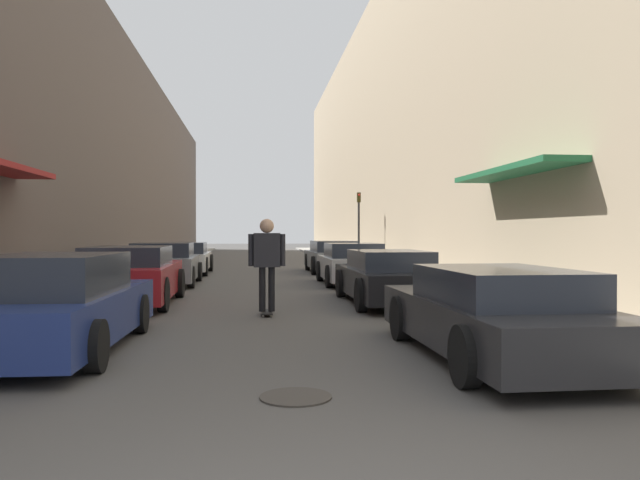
# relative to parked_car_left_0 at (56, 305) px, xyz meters

# --- Properties ---
(ground) EXTENTS (128.34, 128.34, 0.00)m
(ground) POSITION_rel_parked_car_left_0_xyz_m (2.84, 17.26, -0.63)
(ground) COLOR #4C4947
(curb_strip_left) EXTENTS (1.80, 58.34, 0.12)m
(curb_strip_left) POSITION_rel_parked_car_left_0_xyz_m (-1.97, 23.10, -0.57)
(curb_strip_left) COLOR #A3A099
(curb_strip_left) RESTS_ON ground
(curb_strip_right) EXTENTS (1.80, 58.34, 0.12)m
(curb_strip_right) POSITION_rel_parked_car_left_0_xyz_m (7.65, 23.10, -0.57)
(curb_strip_right) COLOR #A3A099
(curb_strip_right) RESTS_ON ground
(building_row_left) EXTENTS (4.90, 58.34, 10.28)m
(building_row_left) POSITION_rel_parked_car_left_0_xyz_m (-4.87, 23.09, 4.51)
(building_row_left) COLOR #564C47
(building_row_left) RESTS_ON ground
(building_row_right) EXTENTS (4.90, 58.34, 13.47)m
(building_row_right) POSITION_rel_parked_car_left_0_xyz_m (10.55, 23.09, 6.11)
(building_row_right) COLOR tan
(building_row_right) RESTS_ON ground
(parked_car_left_0) EXTENTS (1.88, 4.58, 1.31)m
(parked_car_left_0) POSITION_rel_parked_car_left_0_xyz_m (0.00, 0.00, 0.00)
(parked_car_left_0) COLOR navy
(parked_car_left_0) RESTS_ON ground
(parked_car_left_1) EXTENTS (2.00, 4.63, 1.29)m
(parked_car_left_1) POSITION_rel_parked_car_left_0_xyz_m (-0.08, 5.46, 0.02)
(parked_car_left_1) COLOR maroon
(parked_car_left_1) RESTS_ON ground
(parked_car_left_2) EXTENTS (2.05, 4.10, 1.29)m
(parked_car_left_2) POSITION_rel_parked_car_left_0_xyz_m (-0.08, 10.73, 0.00)
(parked_car_left_2) COLOR gray
(parked_car_left_2) RESTS_ON ground
(parked_car_left_3) EXTENTS (1.86, 4.67, 1.22)m
(parked_car_left_3) POSITION_rel_parked_car_left_0_xyz_m (0.03, 15.83, -0.02)
(parked_car_left_3) COLOR silver
(parked_car_left_3) RESTS_ON ground
(parked_car_right_0) EXTENTS (1.90, 4.64, 1.16)m
(parked_car_right_0) POSITION_rel_parked_car_left_0_xyz_m (5.65, -1.10, -0.05)
(parked_car_right_0) COLOR #232326
(parked_car_right_0) RESTS_ON ground
(parked_car_right_1) EXTENTS (1.86, 4.72, 1.20)m
(parked_car_right_1) POSITION_rel_parked_car_left_0_xyz_m (5.61, 5.08, -0.03)
(parked_car_right_1) COLOR black
(parked_car_right_1) RESTS_ON ground
(parked_car_right_2) EXTENTS (1.90, 4.09, 1.27)m
(parked_car_right_2) POSITION_rel_parked_car_left_0_xyz_m (5.66, 10.36, -0.00)
(parked_car_right_2) COLOR #B7B7BC
(parked_car_right_2) RESTS_ON ground
(parked_car_right_3) EXTENTS (1.98, 4.52, 1.26)m
(parked_car_right_3) POSITION_rel_parked_car_left_0_xyz_m (5.80, 16.13, 0.00)
(parked_car_right_3) COLOR gray
(parked_car_right_3) RESTS_ON ground
(skateboarder) EXTENTS (0.71, 0.78, 1.86)m
(skateboarder) POSITION_rel_parked_car_left_0_xyz_m (2.89, 3.41, 0.52)
(skateboarder) COLOR black
(skateboarder) RESTS_ON ground
(manhole_cover) EXTENTS (0.70, 0.70, 0.02)m
(manhole_cover) POSITION_rel_parked_car_left_0_xyz_m (3.03, -2.65, -0.62)
(manhole_cover) COLOR #332D28
(manhole_cover) RESTS_ON ground
(traffic_light) EXTENTS (0.16, 0.22, 3.32)m
(traffic_light) POSITION_rel_parked_car_left_0_xyz_m (7.45, 19.63, 1.56)
(traffic_light) COLOR #2D2D2D
(traffic_light) RESTS_ON curb_strip_right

